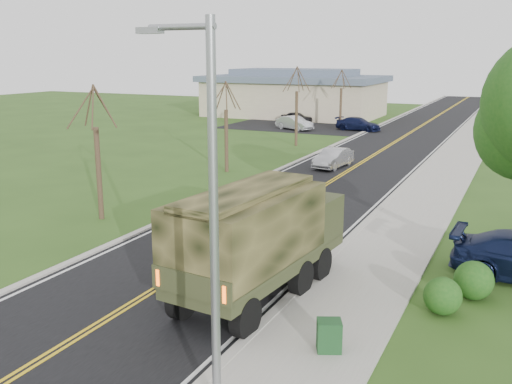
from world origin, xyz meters
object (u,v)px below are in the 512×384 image
Objects in this scene: sedan_silver at (333,158)px; suv_champagne at (270,195)px; military_truck at (258,234)px; utility_box_near at (329,336)px.

suv_champagne is at bearing -81.14° from sedan_silver.
military_truck reaches higher than sedan_silver.
sedan_silver is (-0.47, 11.23, -0.02)m from suv_champagne.
military_truck is at bearing -71.56° from sedan_silver.
sedan_silver is at bearing 107.50° from military_truck.
utility_box_near is at bearing -61.39° from suv_champagne.
sedan_silver reaches higher than utility_box_near.
suv_champagne reaches higher than utility_box_near.
military_truck is 1.89× the size of sedan_silver.
suv_champagne is 5.94× the size of utility_box_near.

